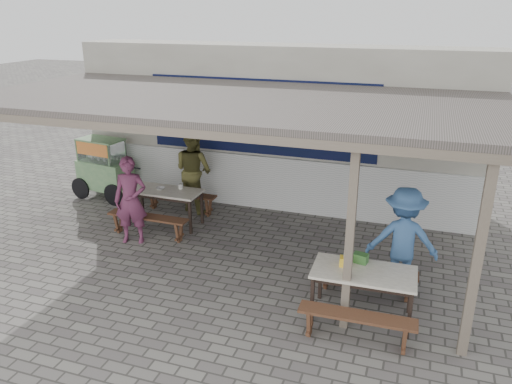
{
  "coord_description": "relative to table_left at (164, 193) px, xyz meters",
  "views": [
    {
      "loc": [
        3.1,
        -6.94,
        4.21
      ],
      "look_at": [
        0.43,
        0.9,
        1.16
      ],
      "focal_mm": 35.0,
      "sensor_mm": 36.0,
      "label": 1
    }
  ],
  "objects": [
    {
      "name": "ground",
      "position": [
        1.75,
        -1.46,
        -0.67
      ],
      "size": [
        60.0,
        60.0,
        0.0
      ],
      "primitive_type": "plane",
      "color": "slate",
      "rests_on": "ground"
    },
    {
      "name": "bench_right_street",
      "position": [
        4.3,
        -2.71,
        -0.33
      ],
      "size": [
        1.55,
        0.32,
        0.45
      ],
      "rotation": [
        0.0,
        0.0,
        0.02
      ],
      "color": "brown",
      "rests_on": "ground"
    },
    {
      "name": "patron_right_table",
      "position": [
        4.75,
        -1.07,
        0.18
      ],
      "size": [
        1.16,
        0.75,
        1.7
      ],
      "primitive_type": "imported",
      "rotation": [
        0.0,
        0.0,
        3.25
      ],
      "color": "#3C659D",
      "rests_on": "ground"
    },
    {
      "name": "vendor_cart",
      "position": [
        -2.07,
        0.93,
        0.1
      ],
      "size": [
        1.83,
        0.86,
        1.42
      ],
      "rotation": [
        0.0,
        0.0,
        -0.13
      ],
      "color": "#84AB72",
      "rests_on": "ground"
    },
    {
      "name": "condiment_jar",
      "position": [
        0.29,
        0.18,
        0.13
      ],
      "size": [
        0.09,
        0.09,
        0.1
      ],
      "primitive_type": "cylinder",
      "color": "silver",
      "rests_on": "table_left"
    },
    {
      "name": "warung_roof",
      "position": [
        1.76,
        -0.56,
        2.04
      ],
      "size": [
        9.0,
        4.21,
        2.81
      ],
      "color": "#5C524F",
      "rests_on": "ground"
    },
    {
      "name": "donation_box",
      "position": [
        4.2,
        -1.82,
        0.15
      ],
      "size": [
        0.23,
        0.18,
        0.14
      ],
      "primitive_type": "cube",
      "rotation": [
        0.0,
        0.0,
        -0.22
      ],
      "color": "#376B2F",
      "rests_on": "table_right"
    },
    {
      "name": "bench_right_wall",
      "position": [
        4.27,
        -1.41,
        -0.33
      ],
      "size": [
        1.55,
        0.32,
        0.45
      ],
      "rotation": [
        0.0,
        0.0,
        0.02
      ],
      "color": "brown",
      "rests_on": "ground"
    },
    {
      "name": "patron_wall_side",
      "position": [
        0.24,
        0.92,
        0.25
      ],
      "size": [
        1.08,
        0.97,
        1.84
      ],
      "primitive_type": "imported",
      "rotation": [
        0.0,
        0.0,
        2.78
      ],
      "color": "brown",
      "rests_on": "ground"
    },
    {
      "name": "back_wall",
      "position": [
        1.74,
        2.12,
        1.05
      ],
      "size": [
        9.0,
        1.28,
        3.5
      ],
      "color": "beige",
      "rests_on": "ground"
    },
    {
      "name": "patron_street_side",
      "position": [
        -0.18,
        -0.93,
        0.17
      ],
      "size": [
        0.7,
        0.56,
        1.68
      ],
      "primitive_type": "imported",
      "rotation": [
        0.0,
        0.0,
        0.29
      ],
      "color": "#652B49",
      "rests_on": "ground"
    },
    {
      "name": "table_right",
      "position": [
        4.29,
        -2.06,
        0.0
      ],
      "size": [
        1.46,
        0.79,
        0.75
      ],
      "rotation": [
        0.0,
        0.0,
        0.02
      ],
      "color": "silver",
      "rests_on": "ground"
    },
    {
      "name": "condiment_bowl",
      "position": [
        -0.08,
        0.0,
        0.1
      ],
      "size": [
        0.18,
        0.18,
        0.04
      ],
      "primitive_type": "imported",
      "rotation": [
        0.0,
        0.0,
        -0.05
      ],
      "color": "white",
      "rests_on": "table_left"
    },
    {
      "name": "bench_left_wall",
      "position": [
        0.01,
        0.68,
        -0.33
      ],
      "size": [
        1.64,
        0.29,
        0.45
      ],
      "rotation": [
        0.0,
        0.0,
        -0.01
      ],
      "color": "brown",
      "rests_on": "ground"
    },
    {
      "name": "tissue_box",
      "position": [
        4.0,
        -2.0,
        0.15
      ],
      "size": [
        0.15,
        0.15,
        0.14
      ],
      "primitive_type": "cube",
      "rotation": [
        0.0,
        0.0,
        0.12
      ],
      "color": "yellow",
      "rests_on": "table_right"
    },
    {
      "name": "bench_left_street",
      "position": [
        -0.01,
        -0.68,
        -0.33
      ],
      "size": [
        1.64,
        0.29,
        0.45
      ],
      "rotation": [
        0.0,
        0.0,
        -0.01
      ],
      "color": "brown",
      "rests_on": "ground"
    },
    {
      "name": "table_left",
      "position": [
        0.0,
        0.0,
        0.0
      ],
      "size": [
        1.54,
        0.67,
        0.75
      ],
      "rotation": [
        0.0,
        0.0,
        -0.01
      ],
      "color": "silver",
      "rests_on": "ground"
    }
  ]
}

